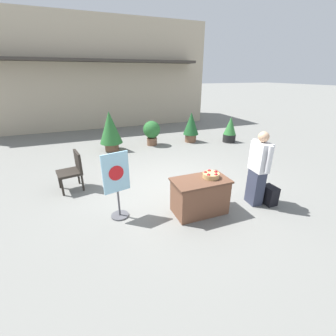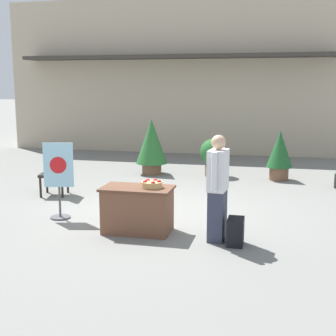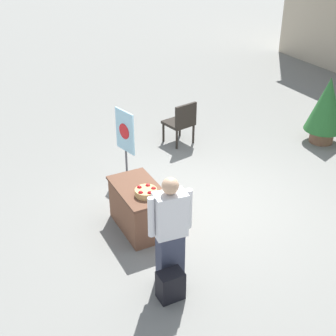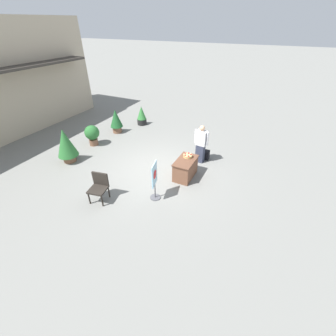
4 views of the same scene
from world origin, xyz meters
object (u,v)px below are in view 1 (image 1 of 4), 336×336
backpack (269,195)px  potted_plant_far_right (152,131)px  potted_plant_far_left (110,129)px  potted_plant_near_left (230,130)px  potted_plant_near_right (191,126)px  patio_chair (73,169)px  apple_basket (211,175)px  person_visitor (258,169)px  display_table (200,196)px  poster_board (117,184)px

backpack → potted_plant_far_right: potted_plant_far_right is taller
backpack → potted_plant_far_left: (-2.72, 5.19, 0.62)m
potted_plant_near_left → potted_plant_near_right: 1.67m
patio_chair → potted_plant_near_right: size_ratio=0.77×
potted_plant_near_right → patio_chair: bearing=-149.1°
potted_plant_far_left → potted_plant_near_right: potted_plant_far_left is taller
apple_basket → potted_plant_far_right: bearing=86.5°
potted_plant_near_right → backpack: bearing=-96.9°
apple_basket → potted_plant_far_right: potted_plant_far_right is taller
apple_basket → potted_plant_near_left: potted_plant_near_left is taller
backpack → person_visitor: bearing=153.8°
backpack → potted_plant_near_right: (0.63, 5.17, 0.48)m
potted_plant_near_left → potted_plant_far_left: 4.94m
person_visitor → potted_plant_far_right: bearing=-75.8°
display_table → backpack: display_table is taller
potted_plant_far_right → potted_plant_near_left: (3.24, -0.77, -0.05)m
potted_plant_near_left → potted_plant_far_right: bearing=166.7°
display_table → potted_plant_near_right: (2.25, 4.89, 0.31)m
backpack → potted_plant_near_right: bearing=83.1°
poster_board → apple_basket: bearing=63.6°
apple_basket → backpack: (1.38, -0.30, -0.60)m
potted_plant_far_left → potted_plant_near_right: 3.35m
potted_plant_far_right → patio_chair: bearing=-135.4°
person_visitor → potted_plant_near_right: bearing=-94.8°
potted_plant_near_left → potted_plant_far_left: size_ratio=0.72×
person_visitor → backpack: size_ratio=3.93×
patio_chair → potted_plant_near_left: potted_plant_near_left is taller
potted_plant_far_right → backpack: bearing=-78.5°
potted_plant_far_left → potted_plant_near_right: bearing=-0.4°
person_visitor → display_table: bearing=0.0°
potted_plant_far_left → backpack: bearing=-62.3°
person_visitor → backpack: bearing=159.4°
backpack → display_table: bearing=170.3°
person_visitor → potted_plant_near_right: size_ratio=1.32×
backpack → potted_plant_far_left: size_ratio=0.28×
display_table → person_visitor: (1.32, -0.13, 0.46)m
apple_basket → potted_plant_far_left: size_ratio=0.23×
display_table → poster_board: size_ratio=0.83×
backpack → potted_plant_far_left: bearing=117.7°
poster_board → potted_plant_near_right: size_ratio=1.10×
backpack → patio_chair: patio_chair is taller
apple_basket → person_visitor: 1.09m
person_visitor → poster_board: bearing=-5.5°
potted_plant_far_right → potted_plant_near_right: 1.71m
person_visitor → poster_board: person_visitor is taller
poster_board → potted_plant_near_left: poster_board is taller
potted_plant_near_right → potted_plant_near_left: bearing=-22.3°
patio_chair → potted_plant_far_right: size_ratio=0.97×
patio_chair → apple_basket: bearing=131.2°
apple_basket → potted_plant_far_right: (0.31, 5.01, -0.23)m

